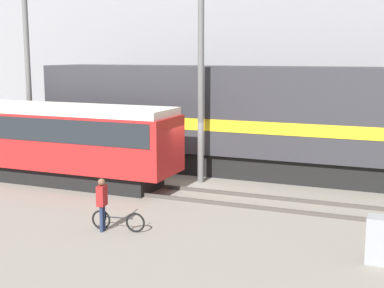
% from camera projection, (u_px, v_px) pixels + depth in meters
% --- Properties ---
extents(ground_plane, '(120.00, 120.00, 0.00)m').
position_uv_depth(ground_plane, '(176.00, 186.00, 21.47)').
color(ground_plane, gray).
extents(track_near, '(60.00, 1.50, 0.14)m').
position_uv_depth(track_near, '(163.00, 191.00, 20.35)').
color(track_near, '#47423D').
rests_on(track_near, ground).
extents(track_far, '(60.00, 1.50, 0.14)m').
position_uv_depth(track_far, '(205.00, 169.00, 24.39)').
color(track_far, '#47423D').
rests_on(track_far, ground).
extents(building_backdrop, '(32.81, 6.00, 10.71)m').
position_uv_depth(building_backdrop, '(256.00, 52.00, 30.92)').
color(building_backdrop, gray).
rests_on(building_backdrop, ground).
extents(freight_locomotive, '(21.06, 3.04, 5.31)m').
position_uv_depth(freight_locomotive, '(272.00, 120.00, 22.83)').
color(freight_locomotive, black).
rests_on(freight_locomotive, ground).
extents(streetcar, '(12.99, 2.54, 3.20)m').
position_uv_depth(streetcar, '(31.00, 136.00, 22.37)').
color(streetcar, black).
rests_on(streetcar, ground).
extents(bicycle, '(1.69, 0.44, 0.66)m').
position_uv_depth(bicycle, '(118.00, 221.00, 15.98)').
color(bicycle, black).
rests_on(bicycle, ground).
extents(person, '(0.27, 0.39, 1.62)m').
position_uv_depth(person, '(102.00, 200.00, 15.84)').
color(person, '#232D4C').
rests_on(person, ground).
extents(utility_pole_center, '(0.25, 0.25, 8.40)m').
position_uv_depth(utility_pole_center, '(28.00, 77.00, 24.69)').
color(utility_pole_center, '#595959').
rests_on(utility_pole_center, ground).
extents(utility_pole_right, '(0.25, 0.25, 9.21)m').
position_uv_depth(utility_pole_right, '(201.00, 70.00, 21.36)').
color(utility_pole_right, '#595959').
rests_on(utility_pole_right, ground).
extents(signal_box, '(0.70, 0.60, 1.20)m').
position_uv_depth(signal_box, '(381.00, 240.00, 13.48)').
color(signal_box, gray).
rests_on(signal_box, ground).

